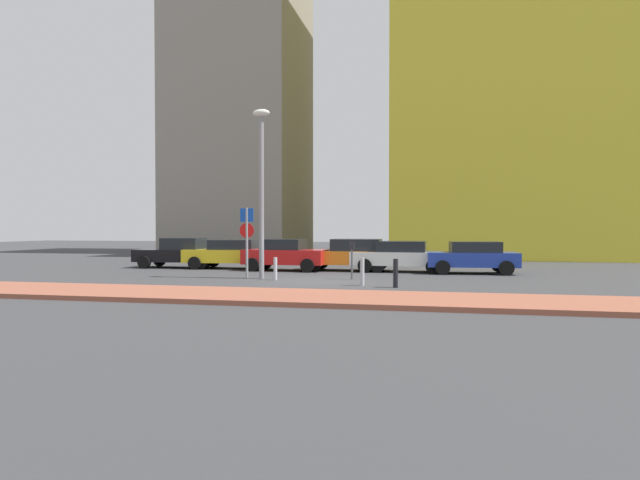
{
  "coord_description": "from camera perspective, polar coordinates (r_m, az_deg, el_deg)",
  "views": [
    {
      "loc": [
        4.53,
        -20.53,
        2.02
      ],
      "look_at": [
        -0.12,
        1.1,
        1.55
      ],
      "focal_mm": 30.65,
      "sensor_mm": 36.0,
      "label": 1
    }
  ],
  "objects": [
    {
      "name": "traffic_bollard_near",
      "position": [
        21.48,
        -4.69,
        -3.01
      ],
      "size": [
        0.14,
        0.14,
        0.89
      ],
      "primitive_type": "cylinder",
      "color": "#B7B7BC",
      "rests_on": "ground"
    },
    {
      "name": "ground_plane",
      "position": [
        21.12,
        -0.31,
        -4.29
      ],
      "size": [
        120.0,
        120.0,
        0.0
      ],
      "primitive_type": "plane",
      "color": "#38383A"
    },
    {
      "name": "parked_car_yellow",
      "position": [
        27.85,
        -9.33,
        -1.39
      ],
      "size": [
        4.57,
        2.23,
        1.45
      ],
      "color": "gold",
      "rests_on": "ground"
    },
    {
      "name": "traffic_bollard_mid",
      "position": [
        18.83,
        7.9,
        -3.46
      ],
      "size": [
        0.17,
        0.17,
        0.99
      ],
      "primitive_type": "cylinder",
      "color": "black",
      "rests_on": "ground"
    },
    {
      "name": "parked_car_red",
      "position": [
        26.26,
        -3.61,
        -1.52
      ],
      "size": [
        3.97,
        2.15,
        1.51
      ],
      "color": "red",
      "rests_on": "ground"
    },
    {
      "name": "parked_car_white",
      "position": [
        25.71,
        8.39,
        -1.63
      ],
      "size": [
        4.52,
        2.05,
        1.43
      ],
      "color": "white",
      "rests_on": "ground"
    },
    {
      "name": "building_under_construction",
      "position": [
        48.14,
        -8.27,
        12.89
      ],
      "size": [
        10.25,
        10.45,
        23.55
      ],
      "primitive_type": "cube",
      "color": "gray",
      "rests_on": "ground"
    },
    {
      "name": "building_colorful_midrise",
      "position": [
        46.02,
        18.02,
        18.52
      ],
      "size": [
        14.89,
        17.15,
        31.52
      ],
      "primitive_type": "cube",
      "color": "gold",
      "rests_on": "ground"
    },
    {
      "name": "parked_car_blue",
      "position": [
        25.38,
        15.63,
        -1.67
      ],
      "size": [
        4.05,
        2.25,
        1.44
      ],
      "color": "#1E389E",
      "rests_on": "ground"
    },
    {
      "name": "parking_meter",
      "position": [
        21.67,
        3.35,
        -1.6
      ],
      "size": [
        0.18,
        0.14,
        1.49
      ],
      "color": "#4C4C51",
      "rests_on": "ground"
    },
    {
      "name": "sidewalk_brick",
      "position": [
        15.78,
        -4.67,
        -5.9
      ],
      "size": [
        40.0,
        3.15,
        0.14
      ],
      "primitive_type": "cube",
      "color": "#93513D",
      "rests_on": "ground"
    },
    {
      "name": "parking_sign_post",
      "position": [
        22.43,
        -7.65,
        0.65
      ],
      "size": [
        0.6,
        0.1,
        2.87
      ],
      "color": "gray",
      "rests_on": "ground"
    },
    {
      "name": "parked_car_black",
      "position": [
        28.99,
        -14.35,
        -1.3
      ],
      "size": [
        4.53,
        2.18,
        1.53
      ],
      "color": "black",
      "rests_on": "ground"
    },
    {
      "name": "street_lamp",
      "position": [
        22.14,
        -6.14,
        6.37
      ],
      "size": [
        0.7,
        0.36,
        6.8
      ],
      "color": "gray",
      "rests_on": "ground"
    },
    {
      "name": "traffic_bollard_far",
      "position": [
        19.35,
        4.44,
        -3.32
      ],
      "size": [
        0.15,
        0.15,
        0.99
      ],
      "primitive_type": "cylinder",
      "color": "#B7B7BC",
      "rests_on": "ground"
    },
    {
      "name": "parked_car_orange",
      "position": [
        26.15,
        3.23,
        -1.48
      ],
      "size": [
        4.37,
        2.1,
        1.52
      ],
      "color": "orange",
      "rests_on": "ground"
    }
  ]
}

